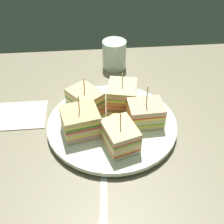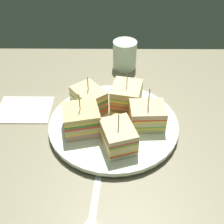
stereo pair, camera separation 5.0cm
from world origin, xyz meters
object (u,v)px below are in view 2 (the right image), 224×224
(chip_pile, at_px, (115,119))
(spoon, at_px, (90,219))
(sandwich_wedge_1, at_px, (116,137))
(napkin, at_px, (23,109))
(sandwich_wedge_4, at_px, (87,100))
(drinking_glass, at_px, (123,57))
(sandwich_wedge_3, at_px, (125,95))
(sandwich_wedge_0, at_px, (80,120))
(sandwich_wedge_2, at_px, (145,116))
(plate, at_px, (112,124))

(chip_pile, xyz_separation_m, spoon, (0.04, 0.23, -0.02))
(sandwich_wedge_1, height_order, napkin, sandwich_wedge_1)
(sandwich_wedge_4, relative_size, drinking_glass, 1.16)
(sandwich_wedge_1, distance_m, sandwich_wedge_3, 0.14)
(chip_pile, bearing_deg, sandwich_wedge_0, 18.64)
(sandwich_wedge_3, distance_m, napkin, 0.26)
(sandwich_wedge_3, distance_m, drinking_glass, 0.20)
(sandwich_wedge_0, xyz_separation_m, sandwich_wedge_3, (-0.10, -0.09, -0.00))
(sandwich_wedge_2, bearing_deg, spoon, 61.42)
(sandwich_wedge_1, height_order, sandwich_wedge_3, same)
(spoon, height_order, napkin, spoon)
(sandwich_wedge_0, bearing_deg, chip_pile, 6.29)
(napkin, bearing_deg, sandwich_wedge_1, 149.44)
(sandwich_wedge_1, distance_m, drinking_glass, 0.34)
(plate, height_order, chip_pile, chip_pile)
(sandwich_wedge_0, xyz_separation_m, drinking_glass, (-0.10, -0.29, -0.01))
(plate, relative_size, sandwich_wedge_1, 3.24)
(chip_pile, height_order, spoon, chip_pile)
(plate, relative_size, sandwich_wedge_4, 3.07)
(plate, height_order, napkin, plate)
(sandwich_wedge_0, distance_m, sandwich_wedge_3, 0.14)
(sandwich_wedge_3, xyz_separation_m, spoon, (0.07, 0.30, -0.04))
(sandwich_wedge_3, height_order, sandwich_wedge_4, sandwich_wedge_4)
(sandwich_wedge_0, xyz_separation_m, napkin, (0.15, -0.09, -0.04))
(sandwich_wedge_0, bearing_deg, spoon, -93.27)
(sandwich_wedge_1, bearing_deg, plate, -9.84)
(sandwich_wedge_3, bearing_deg, plate, -11.92)
(spoon, bearing_deg, sandwich_wedge_4, -170.99)
(sandwich_wedge_0, bearing_deg, napkin, 137.68)
(plate, xyz_separation_m, sandwich_wedge_0, (0.07, 0.02, 0.04))
(sandwich_wedge_0, relative_size, sandwich_wedge_1, 1.06)
(sandwich_wedge_1, relative_size, drinking_glass, 1.10)
(sandwich_wedge_2, xyz_separation_m, sandwich_wedge_4, (0.13, -0.05, 0.00))
(plate, bearing_deg, sandwich_wedge_0, 19.13)
(sandwich_wedge_1, xyz_separation_m, sandwich_wedge_2, (-0.06, -0.07, -0.00))
(sandwich_wedge_1, xyz_separation_m, spoon, (0.05, 0.16, -0.04))
(sandwich_wedge_0, relative_size, sandwich_wedge_3, 1.08)
(sandwich_wedge_1, bearing_deg, chip_pile, -15.29)
(plate, height_order, sandwich_wedge_1, sandwich_wedge_1)
(sandwich_wedge_0, height_order, sandwich_wedge_4, sandwich_wedge_0)
(sandwich_wedge_2, relative_size, spoon, 0.72)
(drinking_glass, bearing_deg, sandwich_wedge_1, 86.30)
(sandwich_wedge_4, bearing_deg, sandwich_wedge_3, 65.75)
(napkin, bearing_deg, sandwich_wedge_2, 166.69)
(plate, xyz_separation_m, napkin, (0.22, -0.06, -0.01))
(drinking_glass, bearing_deg, sandwich_wedge_0, 70.89)
(sandwich_wedge_1, relative_size, sandwich_wedge_2, 0.92)
(sandwich_wedge_1, bearing_deg, drinking_glass, -21.01)
(plate, height_order, spoon, plate)
(plate, bearing_deg, chip_pile, -166.47)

